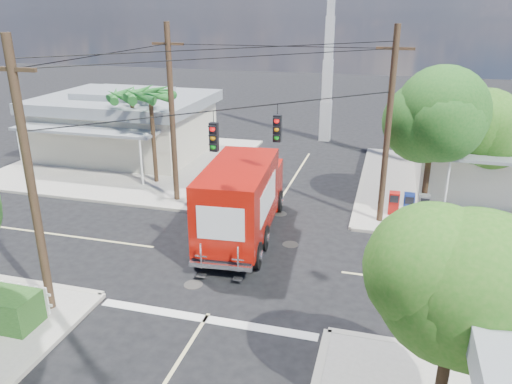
% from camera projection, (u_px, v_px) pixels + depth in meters
% --- Properties ---
extents(ground, '(120.00, 120.00, 0.00)m').
position_uv_depth(ground, '(243.00, 259.00, 20.32)').
color(ground, black).
rests_on(ground, ground).
extents(sidewalk_ne, '(14.12, 14.12, 0.14)m').
position_uv_depth(sidewalk_ne, '(489.00, 192.00, 27.41)').
color(sidewalk_ne, gray).
rests_on(sidewalk_ne, ground).
extents(sidewalk_nw, '(14.12, 14.12, 0.14)m').
position_uv_depth(sidewalk_nw, '(133.00, 161.00, 32.82)').
color(sidewalk_nw, gray).
rests_on(sidewalk_nw, ground).
extents(road_markings, '(32.00, 32.00, 0.01)m').
position_uv_depth(road_markings, '(232.00, 277.00, 18.99)').
color(road_markings, beige).
rests_on(road_markings, ground).
extents(building_nw, '(10.80, 10.20, 4.30)m').
position_uv_depth(building_nw, '(126.00, 123.00, 33.78)').
color(building_nw, beige).
rests_on(building_nw, sidewalk_nw).
extents(radio_tower, '(0.80, 0.80, 17.00)m').
position_uv_depth(radio_tower, '(328.00, 65.00, 36.27)').
color(radio_tower, silver).
rests_on(radio_tower, ground).
extents(tree_ne_front, '(4.21, 4.14, 6.66)m').
position_uv_depth(tree_ne_front, '(434.00, 120.00, 22.96)').
color(tree_ne_front, '#422D1C').
rests_on(tree_ne_front, sidewalk_ne).
extents(tree_ne_back, '(3.77, 3.66, 5.82)m').
position_uv_depth(tree_ne_back, '(486.00, 125.00, 24.50)').
color(tree_ne_back, '#422D1C').
rests_on(tree_ne_back, sidewalk_ne).
extents(tree_se, '(3.67, 3.54, 5.62)m').
position_uv_depth(tree_se, '(458.00, 288.00, 10.62)').
color(tree_se, '#422D1C').
rests_on(tree_se, sidewalk_se).
extents(palm_nw_front, '(3.01, 3.08, 5.59)m').
position_uv_depth(palm_nw_front, '(150.00, 96.00, 27.19)').
color(palm_nw_front, '#422D1C').
rests_on(palm_nw_front, sidewalk_nw).
extents(palm_nw_back, '(3.01, 3.08, 5.19)m').
position_uv_depth(palm_nw_back, '(131.00, 97.00, 29.17)').
color(palm_nw_back, '#422D1C').
rests_on(palm_nw_back, sidewalk_nw).
extents(utility_poles, '(12.00, 10.68, 9.00)m').
position_uv_depth(utility_poles, '(216.00, 135.00, 20.52)').
color(utility_poles, '#473321').
rests_on(utility_poles, ground).
extents(vending_boxes, '(1.90, 0.50, 1.10)m').
position_uv_depth(vending_boxes, '(409.00, 204.00, 24.06)').
color(vending_boxes, '#9E100D').
rests_on(vending_boxes, sidewalk_ne).
extents(delivery_truck, '(3.17, 8.32, 3.53)m').
position_uv_depth(delivery_truck, '(242.00, 199.00, 21.74)').
color(delivery_truck, black).
rests_on(delivery_truck, ground).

